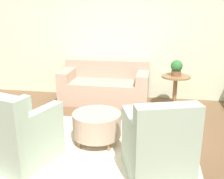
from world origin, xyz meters
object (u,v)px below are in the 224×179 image
Objects in this scene: ottoman_table at (97,124)px; side_table at (175,86)px; couch at (105,87)px; potted_plant_on_side_table at (177,68)px; armchair_left at (20,136)px; armchair_right at (158,147)px.

side_table reaches higher than ottoman_table.
couch reaches higher than side_table.
side_table is (1.24, 1.68, 0.17)m from ottoman_table.
couch is at bearing 172.55° from potted_plant_on_side_table.
potted_plant_on_side_table reaches higher than ottoman_table.
armchair_left reaches higher than side_table.
side_table is at bearing -7.45° from couch.
couch is at bearing 97.29° from ottoman_table.
potted_plant_on_side_table reaches higher than side_table.
armchair_left is at bearing -131.38° from side_table.
couch is 2.81m from armchair_right.
couch is 1.86× the size of armchair_right.
potted_plant_on_side_table reaches higher than couch.
armchair_right reaches higher than couch.
potted_plant_on_side_table is (1.48, -0.19, 0.52)m from couch.
couch is 1.50m from side_table.
couch is at bearing 76.50° from armchair_left.
potted_plant_on_side_table is (0.34, 2.38, 0.46)m from armchair_right.
armchair_right is at bearing -38.04° from ottoman_table.
armchair_right is (1.76, 0.00, 0.00)m from armchair_left.
ottoman_table is at bearing -126.49° from side_table.
ottoman_table is 2.09m from side_table.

